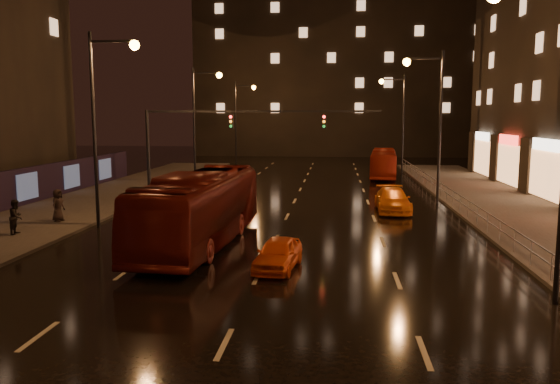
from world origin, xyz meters
name	(u,v)px	position (x,y,z in m)	size (l,w,h in m)	color
ground	(292,206)	(0.00, 20.00, 0.00)	(140.00, 140.00, 0.00)	black
sidewalk_left	(57,214)	(-13.50, 15.00, 0.07)	(7.00, 70.00, 0.15)	#38332D
sidewalk_right	(535,223)	(13.50, 15.00, 0.07)	(7.00, 70.00, 0.15)	#38332D
building_distant	(345,37)	(4.00, 72.00, 18.00)	(44.00, 16.00, 36.00)	black
traffic_signal	(215,133)	(-5.06, 20.00, 4.74)	(15.31, 0.32, 6.20)	black
streetlight_right	(546,94)	(8.92, 2.00, 6.43)	(2.64, 0.50, 10.00)	black
railing_right	(460,199)	(10.20, 18.00, 0.90)	(0.05, 56.00, 1.00)	#99999E
bus_red	(200,208)	(-3.27, 8.68, 1.66)	(2.79, 11.91, 3.32)	#58120C
bus_curb	(383,163)	(7.31, 37.40, 1.35)	(2.27, 9.68, 2.70)	#9C200F
taxi_near	(278,254)	(0.64, 5.05, 0.60)	(1.41, 3.51, 1.20)	#EF5916
taxi_far	(393,200)	(6.28, 18.46, 0.70)	(1.97, 4.85, 1.41)	orange
pedestrian_b	(16,217)	(-12.48, 9.33, 0.99)	(0.82, 0.64, 1.68)	black
pedestrian_c	(58,205)	(-12.12, 12.62, 1.02)	(0.85, 0.56, 1.75)	black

